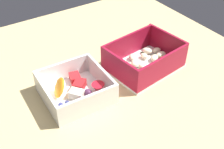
{
  "coord_description": "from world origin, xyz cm",
  "views": [
    {
      "loc": [
        28.93,
        46.49,
        46.53
      ],
      "look_at": [
        -0.87,
        1.29,
        4.0
      ],
      "focal_mm": 46.58,
      "sensor_mm": 36.0,
      "label": 1
    }
  ],
  "objects": [
    {
      "name": "table_surface",
      "position": [
        0.0,
        0.0,
        1.0
      ],
      "size": [
        80.0,
        80.0,
        2.0
      ],
      "primitive_type": "cube",
      "color": "tan",
      "rests_on": "ground"
    },
    {
      "name": "pasta_container",
      "position": [
        -10.66,
        1.16,
        4.21
      ],
      "size": [
        18.97,
        15.07,
        6.88
      ],
      "rotation": [
        0.0,
        0.0,
        0.12
      ],
      "color": "white",
      "rests_on": "table_surface"
    },
    {
      "name": "fruit_bowl",
      "position": [
        8.81,
        1.34,
        3.85
      ],
      "size": [
        14.59,
        14.44,
        5.48
      ],
      "rotation": [
        0.0,
        0.0,
        -0.04
      ],
      "color": "white",
      "rests_on": "table_surface"
    }
  ]
}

